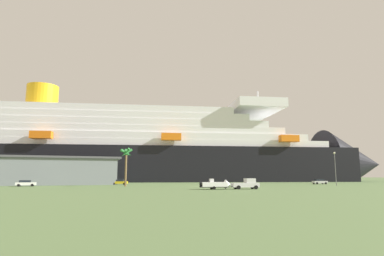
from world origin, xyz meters
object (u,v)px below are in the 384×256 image
(small_boat_on_trailer, at_px, (217,185))
(parked_car_yellow_taxi, at_px, (119,182))
(cruise_ship, at_px, (121,152))
(palm_tree, at_px, (126,156))
(parked_car_silver_sedan, at_px, (320,182))
(street_lamp, at_px, (335,164))
(pickup_truck, at_px, (246,184))
(parked_car_white_van, at_px, (26,183))

(small_boat_on_trailer, relative_size, parked_car_yellow_taxi, 1.46)
(cruise_ship, height_order, parked_car_yellow_taxi, cruise_ship)
(small_boat_on_trailer, height_order, palm_tree, palm_tree)
(parked_car_silver_sedan, relative_size, parked_car_yellow_taxi, 0.94)
(small_boat_on_trailer, bearing_deg, parked_car_yellow_taxi, 118.20)
(small_boat_on_trailer, bearing_deg, cruise_ship, 102.65)
(street_lamp, relative_size, parked_car_silver_sedan, 1.99)
(parked_car_silver_sedan, bearing_deg, cruise_ship, 137.76)
(pickup_truck, bearing_deg, cruise_ship, 106.55)
(palm_tree, relative_size, street_lamp, 1.07)
(cruise_ship, xyz_separation_m, parked_car_silver_sedan, (62.18, -56.46, -12.58))
(cruise_ship, distance_m, parked_car_white_van, 63.18)
(cruise_ship, height_order, street_lamp, cruise_ship)
(small_boat_on_trailer, xyz_separation_m, parked_car_yellow_taxi, (-19.38, 36.15, -0.13))
(cruise_ship, bearing_deg, parked_car_white_van, -112.80)
(parked_car_white_van, height_order, parked_car_silver_sedan, same)
(palm_tree, distance_m, parked_car_yellow_taxi, 15.88)
(small_boat_on_trailer, relative_size, parked_car_white_van, 1.48)
(street_lamp, height_order, parked_car_silver_sedan, street_lamp)
(parked_car_yellow_taxi, bearing_deg, pickup_truck, -54.85)
(cruise_ship, relative_size, small_boat_on_trailer, 35.59)
(parked_car_white_van, xyz_separation_m, parked_car_silver_sedan, (86.17, 0.62, -0.00))
(small_boat_on_trailer, bearing_deg, parked_car_silver_sedan, 33.28)
(palm_tree, bearing_deg, cruise_ship, 91.00)
(street_lamp, relative_size, parked_car_yellow_taxi, 1.87)
(street_lamp, bearing_deg, cruise_ship, 129.77)
(pickup_truck, distance_m, street_lamp, 36.53)
(cruise_ship, bearing_deg, palm_tree, -89.00)
(pickup_truck, height_order, street_lamp, street_lamp)
(palm_tree, height_order, street_lamp, palm_tree)
(pickup_truck, bearing_deg, parked_car_yellow_taxi, 125.15)
(cruise_ship, distance_m, palm_tree, 63.01)
(pickup_truck, distance_m, parked_car_silver_sedan, 46.66)
(parked_car_silver_sedan, xyz_separation_m, parked_car_yellow_taxi, (-62.53, 7.83, -0.00))
(small_boat_on_trailer, height_order, parked_car_white_van, small_boat_on_trailer)
(palm_tree, bearing_deg, street_lamp, -7.09)
(parked_car_yellow_taxi, bearing_deg, palm_tree, -84.16)
(small_boat_on_trailer, xyz_separation_m, palm_tree, (-17.94, 22.02, 6.97))
(cruise_ship, bearing_deg, small_boat_on_trailer, -77.35)
(small_boat_on_trailer, distance_m, palm_tree, 29.25)
(street_lamp, bearing_deg, pickup_truck, -155.31)
(cruise_ship, relative_size, parked_car_yellow_taxi, 52.13)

